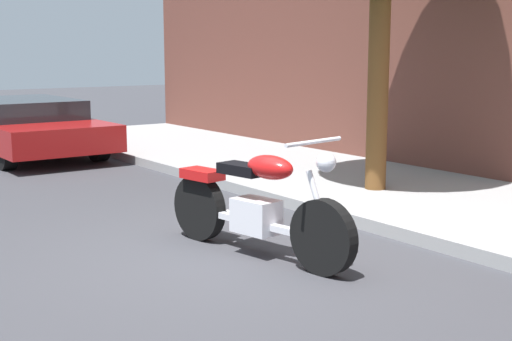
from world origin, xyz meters
TOP-DOWN VIEW (x-y plane):
  - ground_plane at (0.00, 0.00)m, footprint 60.00×60.00m
  - sidewalk at (0.00, 3.24)m, footprint 20.23×3.10m
  - motorcycle at (0.03, 0.21)m, footprint 2.29×0.74m
  - parked_car_red at (-7.77, 0.57)m, footprint 4.59×1.90m

SIDE VIEW (x-z plane):
  - ground_plane at x=0.00m, z-range 0.00..0.00m
  - sidewalk at x=0.00m, z-range 0.00..0.14m
  - motorcycle at x=0.03m, z-range -0.11..1.05m
  - parked_car_red at x=-7.77m, z-range 0.04..1.07m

